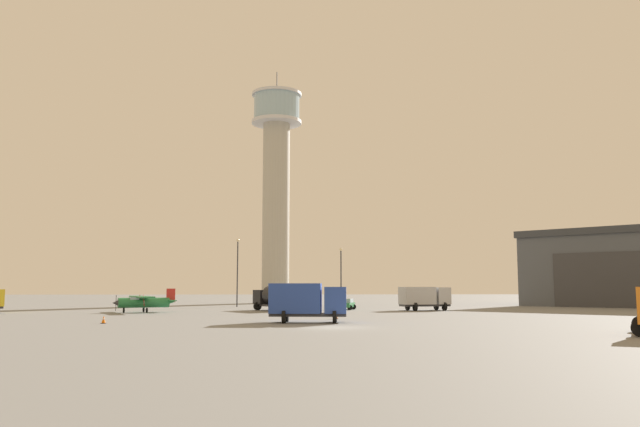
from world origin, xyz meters
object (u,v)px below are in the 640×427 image
object	(u,v)px
control_tower	(276,175)
light_post_east	(341,272)
truck_box_blue	(307,300)
light_post_west	(237,267)
airplane_green	(145,301)
truck_fuel_tanker_black	(276,297)
traffic_cone_near_left	(336,315)
traffic_cone_near_right	(104,320)
truck_box_silver	(424,297)
car_green	(345,304)

from	to	relation	value
control_tower	light_post_east	xyz separation A→B (m)	(9.69, -22.65, -17.83)
truck_box_blue	light_post_west	world-z (taller)	light_post_west
control_tower	light_post_west	bearing A→B (deg)	-103.56
light_post_east	airplane_green	bearing A→B (deg)	-141.50
control_tower	light_post_west	size ratio (longest dim) A/B	4.32
truck_fuel_tanker_black	control_tower	bearing A→B (deg)	-29.36
light_post_east	traffic_cone_near_left	bearing A→B (deg)	-95.76
control_tower	traffic_cone_near_right	xyz separation A→B (m)	(-12.36, -63.24, -22.54)
truck_box_silver	traffic_cone_near_right	world-z (taller)	truck_box_silver
control_tower	truck_box_silver	world-z (taller)	control_tower
truck_box_silver	traffic_cone_near_left	bearing A→B (deg)	-133.78
truck_fuel_tanker_black	traffic_cone_near_right	size ratio (longest dim) A/B	11.75
car_green	traffic_cone_near_left	bearing A→B (deg)	8.26
truck_box_silver	traffic_cone_near_left	world-z (taller)	truck_box_silver
light_post_east	traffic_cone_near_right	distance (m)	46.42
control_tower	truck_fuel_tanker_black	xyz separation A→B (m)	(0.61, -37.15, -21.19)
truck_box_silver	traffic_cone_near_right	bearing A→B (deg)	-152.08
truck_fuel_tanker_black	car_green	xyz separation A→B (m)	(8.58, 3.29, -0.92)
control_tower	truck_box_blue	xyz separation A→B (m)	(3.42, -62.86, -21.10)
truck_box_blue	traffic_cone_near_left	size ratio (longest dim) A/B	9.48
truck_box_blue	truck_box_silver	size ratio (longest dim) A/B	1.01
car_green	traffic_cone_near_right	xyz separation A→B (m)	(-21.55, -29.37, -0.44)
control_tower	traffic_cone_near_left	xyz separation A→B (m)	(6.20, -57.22, -22.52)
control_tower	traffic_cone_near_left	size ratio (longest dim) A/B	63.32
airplane_green	car_green	world-z (taller)	airplane_green
control_tower	light_post_west	world-z (taller)	control_tower
traffic_cone_near_right	car_green	bearing A→B (deg)	53.74
truck_fuel_tanker_black	light_post_east	xyz separation A→B (m)	(9.08, 14.50, 3.35)
truck_box_silver	traffic_cone_near_right	distance (m)	40.37
light_post_west	traffic_cone_near_left	xyz separation A→B (m)	(11.35, -35.87, -5.40)
truck_box_blue	traffic_cone_near_left	world-z (taller)	truck_box_blue
truck_box_silver	light_post_west	world-z (taller)	light_post_west
car_green	truck_box_blue	bearing A→B (deg)	4.31
traffic_cone_near_right	truck_box_blue	bearing A→B (deg)	1.37
control_tower	truck_fuel_tanker_black	bearing A→B (deg)	-89.06
airplane_green	truck_box_blue	size ratio (longest dim) A/B	1.38
airplane_green	truck_fuel_tanker_black	distance (m)	15.15
airplane_green	truck_box_silver	xyz separation A→B (m)	(32.40, 4.22, 0.40)
truck_fuel_tanker_black	light_post_west	bearing A→B (deg)	-10.28
car_green	light_post_east	distance (m)	12.00
control_tower	truck_box_blue	world-z (taller)	control_tower
airplane_green	traffic_cone_near_left	bearing A→B (deg)	119.67
truck_box_silver	car_green	world-z (taller)	truck_box_silver
truck_box_blue	light_post_east	size ratio (longest dim) A/B	0.75
light_post_west	traffic_cone_near_left	bearing A→B (deg)	-72.44
car_green	light_post_east	xyz separation A→B (m)	(0.50, 11.21, 4.27)
light_post_east	light_post_west	bearing A→B (deg)	174.98
light_post_east	truck_box_blue	bearing A→B (deg)	-98.85
car_green	traffic_cone_near_left	xyz separation A→B (m)	(-2.99, -23.36, -0.41)
traffic_cone_near_left	traffic_cone_near_right	size ratio (longest dim) A/B	1.08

